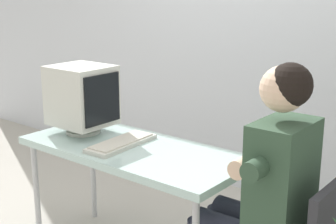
% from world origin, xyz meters
% --- Properties ---
extents(wall_back, '(8.00, 0.10, 3.00)m').
position_xyz_m(wall_back, '(0.30, 1.40, 1.50)').
color(wall_back, silver).
rests_on(wall_back, ground_plane).
extents(desk, '(1.36, 0.60, 0.73)m').
position_xyz_m(desk, '(0.00, 0.00, 0.68)').
color(desk, '#B7B7BC').
rests_on(desk, ground_plane).
extents(crt_monitor, '(0.37, 0.32, 0.43)m').
position_xyz_m(crt_monitor, '(-0.43, 0.01, 0.97)').
color(crt_monitor, silver).
rests_on(crt_monitor, desk).
extents(keyboard, '(0.19, 0.47, 0.03)m').
position_xyz_m(keyboard, '(-0.07, -0.02, 0.75)').
color(keyboard, silver).
rests_on(keyboard, desk).
extents(person_seated, '(0.69, 0.55, 1.31)m').
position_xyz_m(person_seated, '(0.83, -0.01, 0.72)').
color(person_seated, '#334C38').
rests_on(person_seated, ground_plane).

